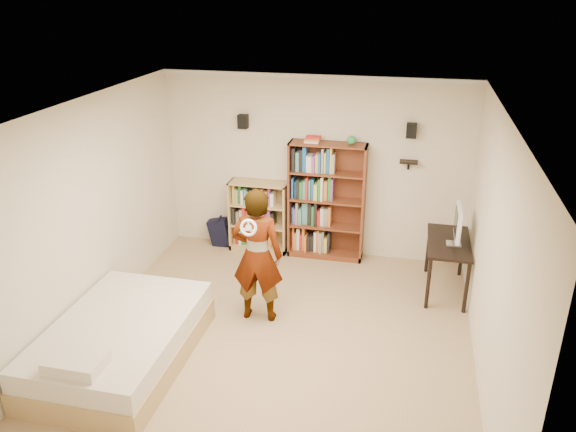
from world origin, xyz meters
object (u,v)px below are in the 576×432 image
tall_bookshelf (326,202)px  daybed (121,337)px  computer_desk (446,266)px  person (257,256)px  low_bookshelf (259,216)px

tall_bookshelf → daybed: (-1.76, -3.04, -0.57)m
tall_bookshelf → computer_desk: bearing=-21.5°
tall_bookshelf → daybed: size_ratio=0.83×
daybed → person: size_ratio=1.24×
daybed → low_bookshelf: bearing=76.7°
low_bookshelf → tall_bookshelf: bearing=0.2°
low_bookshelf → daybed: 3.13m
tall_bookshelf → computer_desk: size_ratio=1.62×
computer_desk → person: person is taller
low_bookshelf → person: 1.95m
tall_bookshelf → daybed: bearing=-120.0°
computer_desk → person: size_ratio=0.64×
computer_desk → person: (-2.28, -1.18, 0.48)m
daybed → person: bearing=44.1°
tall_bookshelf → person: (-0.54, -1.86, -0.03)m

